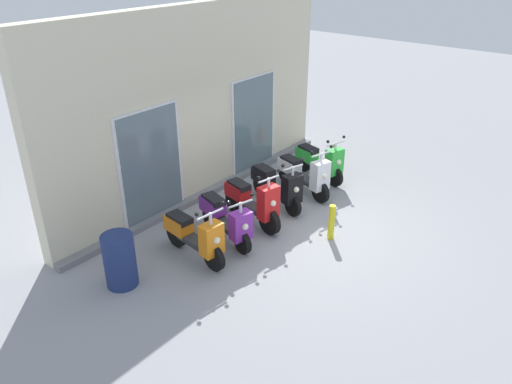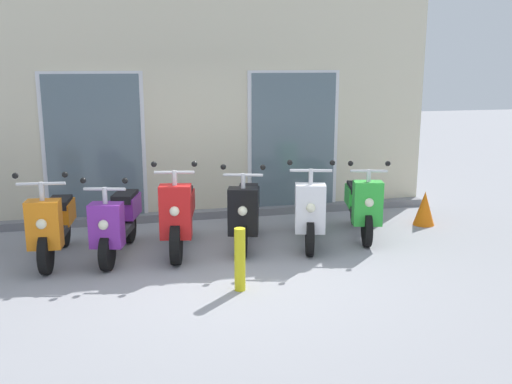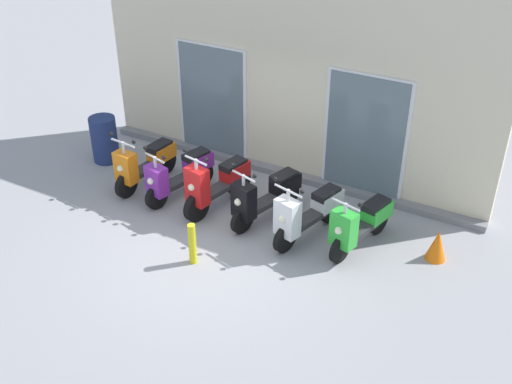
{
  "view_description": "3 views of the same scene",
  "coord_description": "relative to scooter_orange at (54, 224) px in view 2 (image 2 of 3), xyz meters",
  "views": [
    {
      "loc": [
        -7.08,
        -4.52,
        5.05
      ],
      "look_at": [
        -0.48,
        0.82,
        0.72
      ],
      "focal_mm": 34.97,
      "sensor_mm": 36.0,
      "label": 1
    },
    {
      "loc": [
        -1.19,
        -6.4,
        2.44
      ],
      "look_at": [
        0.41,
        0.32,
        0.88
      ],
      "focal_mm": 40.68,
      "sensor_mm": 36.0,
      "label": 2
    },
    {
      "loc": [
        4.54,
        -6.83,
        6.03
      ],
      "look_at": [
        0.54,
        0.47,
        0.86
      ],
      "focal_mm": 43.83,
      "sensor_mm": 36.0,
      "label": 3
    }
  ],
  "objects": [
    {
      "name": "curb_bollard",
      "position": [
        2.05,
        -1.52,
        -0.11
      ],
      "size": [
        0.12,
        0.12,
        0.7
      ],
      "primitive_type": "cylinder",
      "color": "yellow",
      "rests_on": "ground_plane"
    },
    {
      "name": "scooter_red",
      "position": [
        1.56,
        -0.03,
        0.03
      ],
      "size": [
        0.65,
        1.59,
        1.28
      ],
      "color": "black",
      "rests_on": "ground_plane"
    },
    {
      "name": "scooter_black",
      "position": [
        2.47,
        0.06,
        0.01
      ],
      "size": [
        0.77,
        1.55,
        1.19
      ],
      "color": "black",
      "rests_on": "ground_plane"
    },
    {
      "name": "storefront_facade",
      "position": [
        2.04,
        1.76,
        1.46
      ],
      "size": [
        7.65,
        0.5,
        3.99
      ],
      "color": "beige",
      "rests_on": "ground_plane"
    },
    {
      "name": "ground_plane",
      "position": [
        2.04,
        -0.94,
        -0.46
      ],
      "size": [
        40.0,
        40.0,
        0.0
      ],
      "primitive_type": "plane",
      "color": "#939399"
    },
    {
      "name": "traffic_cone",
      "position": [
        5.31,
        0.36,
        -0.2
      ],
      "size": [
        0.32,
        0.32,
        0.52
      ],
      "primitive_type": "cone",
      "color": "orange",
      "rests_on": "ground_plane"
    },
    {
      "name": "scooter_orange",
      "position": [
        0.0,
        0.0,
        0.0
      ],
      "size": [
        0.61,
        1.54,
        1.21
      ],
      "color": "black",
      "rests_on": "ground_plane"
    },
    {
      "name": "scooter_purple",
      "position": [
        0.78,
        -0.03,
        -0.0
      ],
      "size": [
        0.73,
        1.5,
        1.12
      ],
      "color": "black",
      "rests_on": "ground_plane"
    },
    {
      "name": "scooter_white",
      "position": [
        3.3,
        -0.06,
        0.01
      ],
      "size": [
        0.77,
        1.59,
        1.24
      ],
      "color": "black",
      "rests_on": "ground_plane"
    },
    {
      "name": "scooter_green",
      "position": [
        4.15,
        0.07,
        -0.0
      ],
      "size": [
        0.71,
        1.49,
        1.16
      ],
      "color": "black",
      "rests_on": "ground_plane"
    }
  ]
}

